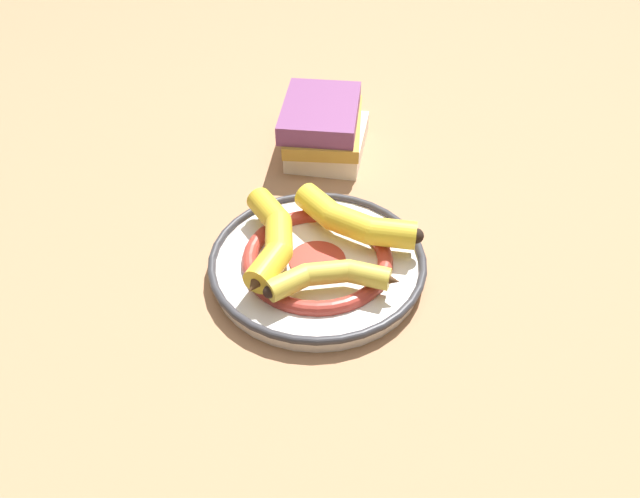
% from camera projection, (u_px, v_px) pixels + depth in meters
% --- Properties ---
extents(ground_plane, '(2.80, 2.80, 0.00)m').
position_uv_depth(ground_plane, '(321.00, 275.00, 0.88)').
color(ground_plane, '#A87A56').
extents(decorative_bowl, '(0.30, 0.30, 0.03)m').
position_uv_depth(decorative_bowl, '(320.00, 261.00, 0.87)').
color(decorative_bowl, white).
rests_on(decorative_bowl, ground_plane).
extents(banana_a, '(0.16, 0.10, 0.03)m').
position_uv_depth(banana_a, '(331.00, 276.00, 0.80)').
color(banana_a, gold).
rests_on(banana_a, decorative_bowl).
extents(banana_b, '(0.13, 0.18, 0.04)m').
position_uv_depth(banana_b, '(272.00, 239.00, 0.85)').
color(banana_b, gold).
rests_on(banana_b, decorative_bowl).
extents(banana_c, '(0.11, 0.20, 0.04)m').
position_uv_depth(banana_c, '(351.00, 220.00, 0.88)').
color(banana_c, yellow).
rests_on(banana_c, decorative_bowl).
extents(book_stack, '(0.22, 0.23, 0.09)m').
position_uv_depth(book_stack, '(324.00, 127.00, 1.08)').
color(book_stack, silver).
rests_on(book_stack, ground_plane).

